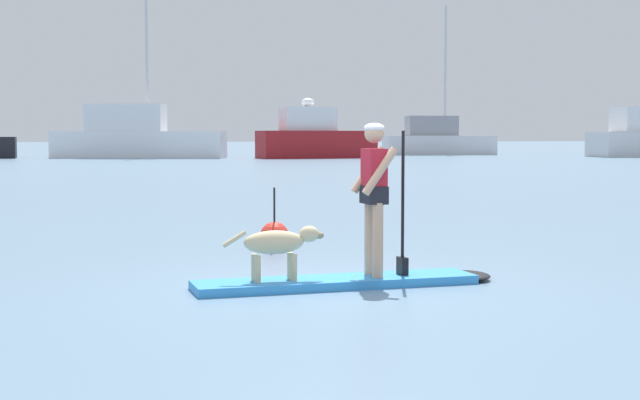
% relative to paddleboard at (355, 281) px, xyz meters
% --- Properties ---
extents(ground_plane, '(400.00, 400.00, 0.00)m').
position_rel_paddleboard_xyz_m(ground_plane, '(-0.23, -0.03, -0.05)').
color(ground_plane, slate).
extents(paddleboard, '(3.53, 1.07, 0.10)m').
position_rel_paddleboard_xyz_m(paddleboard, '(0.00, 0.00, 0.00)').
color(paddleboard, '#338CD8').
rests_on(paddleboard, ground_plane).
extents(person_paddler, '(0.63, 0.52, 1.72)m').
position_rel_paddleboard_xyz_m(person_paddler, '(0.24, 0.03, 1.05)').
color(person_paddler, tan).
rests_on(person_paddler, paddleboard).
extents(dog, '(1.14, 0.30, 0.59)m').
position_rel_paddleboard_xyz_m(dog, '(-0.88, -0.11, 0.45)').
color(dog, '#CCB78C').
rests_on(dog, paddleboard).
extents(moored_boat_center, '(12.50, 5.69, 12.38)m').
position_rel_paddleboard_xyz_m(moored_boat_center, '(-3.50, 56.90, 1.42)').
color(moored_boat_center, white).
rests_on(moored_boat_center, ground_plane).
extents(moored_boat_starboard, '(8.65, 4.13, 4.27)m').
position_rel_paddleboard_xyz_m(moored_boat_starboard, '(9.03, 54.78, 1.35)').
color(moored_boat_starboard, maroon).
rests_on(moored_boat_starboard, ground_plane).
extents(moored_boat_far_starboard, '(9.18, 2.87, 12.18)m').
position_rel_paddleboard_xyz_m(moored_boat_far_starboard, '(20.78, 63.17, 1.20)').
color(moored_boat_far_starboard, silver).
rests_on(moored_boat_far_starboard, ground_plane).
extents(marker_buoy, '(0.43, 0.43, 0.93)m').
position_rel_paddleboard_xyz_m(marker_buoy, '(-0.50, 3.22, 0.17)').
color(marker_buoy, red).
rests_on(marker_buoy, ground_plane).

